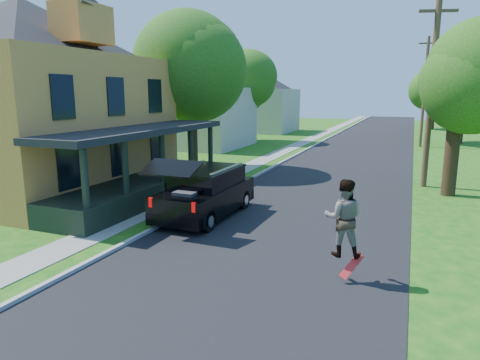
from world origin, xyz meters
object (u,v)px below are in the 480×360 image
at_px(black_suv, 206,192).
at_px(utility_pole_near, 431,92).
at_px(tree_right_near, 459,67).
at_px(skateboarder, 344,218).

height_order(black_suv, utility_pole_near, utility_pole_near).
relative_size(black_suv, utility_pole_near, 0.59).
distance_m(tree_right_near, utility_pole_near, 2.08).
xyz_separation_m(skateboarder, tree_right_near, (3.06, 10.89, 4.05)).
relative_size(black_suv, skateboarder, 2.72).
bearing_deg(skateboarder, black_suv, -42.35).
height_order(tree_right_near, utility_pole_near, utility_pole_near).
distance_m(black_suv, skateboarder, 6.68).
bearing_deg(tree_right_near, utility_pole_near, 122.25).
height_order(black_suv, tree_right_near, tree_right_near).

